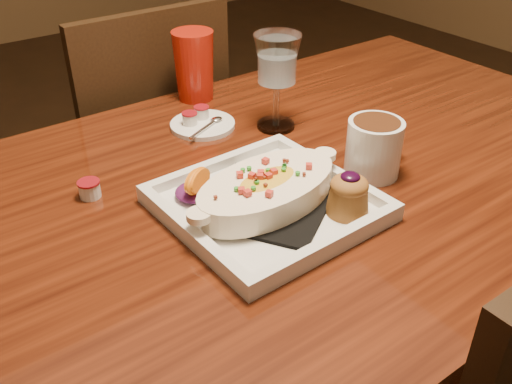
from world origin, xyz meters
TOP-DOWN VIEW (x-y plane):
  - table at (0.00, 0.00)m, footprint 1.50×0.90m
  - chair_far at (-0.00, 0.63)m, footprint 0.42×0.42m
  - plate at (-0.10, -0.07)m, footprint 0.31×0.31m
  - coffee_mug at (0.12, -0.08)m, footprint 0.14×0.10m
  - goblet at (0.10, 0.17)m, footprint 0.09×0.09m
  - saucer at (-0.03, 0.26)m, footprint 0.13×0.13m
  - creamer_loose at (-0.32, 0.15)m, footprint 0.04×0.04m
  - red_tumbler at (0.04, 0.39)m, footprint 0.09×0.09m

SIDE VIEW (x-z plane):
  - chair_far at x=0.00m, z-range 0.04..0.97m
  - table at x=0.00m, z-range 0.28..1.03m
  - saucer at x=-0.03m, z-range 0.71..0.80m
  - creamer_loose at x=-0.32m, z-range 0.75..0.78m
  - plate at x=-0.10m, z-range 0.74..0.82m
  - coffee_mug at x=0.12m, z-range 0.75..0.86m
  - red_tumbler at x=0.04m, z-range 0.75..0.90m
  - goblet at x=0.10m, z-range 0.79..0.98m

